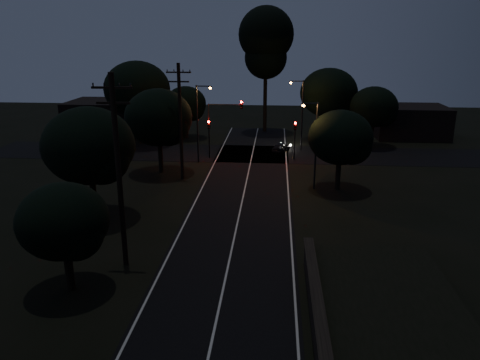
{
  "coord_description": "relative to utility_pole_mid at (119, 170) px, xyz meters",
  "views": [
    {
      "loc": [
        2.59,
        -9.08,
        12.85
      ],
      "look_at": [
        0.0,
        24.0,
        2.5
      ],
      "focal_mm": 35.0,
      "sensor_mm": 36.0,
      "label": 1
    }
  ],
  "objects": [
    {
      "name": "building_left",
      "position": [
        -14.0,
        37.0,
        -3.54
      ],
      "size": [
        10.0,
        8.0,
        4.4
      ],
      "primitive_type": "cube",
      "color": "black",
      "rests_on": "ground"
    },
    {
      "name": "streetlight_c",
      "position": [
        11.83,
        15.0,
        -1.39
      ],
      "size": [
        1.46,
        0.26,
        7.5
      ],
      "color": "black",
      "rests_on": "ground"
    },
    {
      "name": "tree_far_ne",
      "position": [
        15.25,
        34.86,
        0.07
      ],
      "size": [
        7.1,
        7.1,
        8.98
      ],
      "color": "black",
      "rests_on": "ground"
    },
    {
      "name": "building_right",
      "position": [
        26.0,
        38.0,
        -3.74
      ],
      "size": [
        9.0,
        7.0,
        4.0
      ],
      "primitive_type": "cube",
      "color": "black",
      "rests_on": "ground"
    },
    {
      "name": "streetlight_b",
      "position": [
        11.31,
        29.0,
        -1.1
      ],
      "size": [
        1.66,
        0.26,
        8.0
      ],
      "color": "black",
      "rests_on": "ground"
    },
    {
      "name": "road_surface",
      "position": [
        6.0,
        16.12,
        -5.73
      ],
      "size": [
        60.0,
        70.0,
        0.03
      ],
      "color": "black",
      "rests_on": "ground"
    },
    {
      "name": "utility_pole_far",
      "position": [
        0.0,
        17.0,
        -0.25
      ],
      "size": [
        2.2,
        0.3,
        10.5
      ],
      "color": "black",
      "rests_on": "ground"
    },
    {
      "name": "tree_right_a",
      "position": [
        14.19,
        14.89,
        -1.27
      ],
      "size": [
        5.42,
        5.42,
        6.89
      ],
      "color": "black",
      "rests_on": "ground"
    },
    {
      "name": "streetlight_a",
      "position": [
        0.69,
        23.0,
        -1.1
      ],
      "size": [
        1.66,
        0.26,
        8.0
      ],
      "color": "black",
      "rests_on": "ground"
    },
    {
      "name": "tree_left_b",
      "position": [
        -1.84,
        -3.09,
        -1.96
      ],
      "size": [
        4.58,
        4.58,
        5.83
      ],
      "color": "black",
      "rests_on": "ground"
    },
    {
      "name": "tree_far_e",
      "position": [
        20.2,
        31.89,
        -1.15
      ],
      "size": [
        5.59,
        5.59,
        7.09
      ],
      "color": "black",
      "rests_on": "ground"
    },
    {
      "name": "car",
      "position": [
        9.2,
        28.23,
        -5.21
      ],
      "size": [
        2.35,
        3.33,
        1.05
      ],
      "primitive_type": "imported",
      "rotation": [
        0.0,
        0.0,
        2.74
      ],
      "color": "black",
      "rests_on": "ground"
    },
    {
      "name": "signal_mast",
      "position": [
        3.09,
        24.99,
        -1.4
      ],
      "size": [
        3.7,
        0.35,
        6.25
      ],
      "color": "black",
      "rests_on": "ground"
    },
    {
      "name": "tree_far_w",
      "position": [
        -7.72,
        30.84,
        0.73
      ],
      "size": [
        7.81,
        7.81,
        9.96
      ],
      "color": "black",
      "rests_on": "ground"
    },
    {
      "name": "signal_left",
      "position": [
        1.4,
        24.99,
        -2.9
      ],
      "size": [
        0.28,
        0.35,
        4.1
      ],
      "color": "black",
      "rests_on": "ground"
    },
    {
      "name": "signal_right",
      "position": [
        10.6,
        24.99,
        -2.9
      ],
      "size": [
        0.28,
        0.35,
        4.1
      ],
      "color": "black",
      "rests_on": "ground"
    },
    {
      "name": "tree_far_nw",
      "position": [
        -2.82,
        34.89,
        -1.45
      ],
      "size": [
        5.23,
        5.23,
        6.62
      ],
      "color": "black",
      "rests_on": "ground"
    },
    {
      "name": "utility_pole_mid",
      "position": [
        0.0,
        0.0,
        0.0
      ],
      "size": [
        2.2,
        0.3,
        11.0
      ],
      "color": "black",
      "rests_on": "ground"
    },
    {
      "name": "tall_pine",
      "position": [
        7.0,
        40.0,
        6.16
      ],
      "size": [
        7.26,
        7.26,
        16.5
      ],
      "color": "black",
      "rests_on": "ground"
    },
    {
      "name": "tree_left_d",
      "position": [
        -2.27,
        18.87,
        -0.5
      ],
      "size": [
        6.37,
        6.37,
        8.08
      ],
      "color": "black",
      "rests_on": "ground"
    },
    {
      "name": "tree_left_c",
      "position": [
        -4.27,
        6.87,
        -0.48
      ],
      "size": [
        6.44,
        6.44,
        8.13
      ],
      "color": "black",
      "rests_on": "ground"
    }
  ]
}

